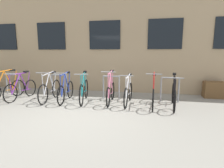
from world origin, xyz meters
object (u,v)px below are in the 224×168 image
(bicycle_teal, at_px, (84,90))
(bicycle_purple, at_px, (21,89))
(bicycle_silver, at_px, (50,90))
(planter_box, at_px, (214,90))
(bicycle_pink, at_px, (111,92))
(bicycle_red, at_px, (153,94))
(bicycle_black, at_px, (174,95))
(bicycle_white, at_px, (128,93))
(bicycle_orange, at_px, (6,88))
(bicycle_blue, at_px, (66,90))

(bicycle_teal, distance_m, bicycle_purple, 2.34)
(bicycle_silver, distance_m, planter_box, 5.92)
(bicycle_teal, relative_size, bicycle_pink, 1.07)
(bicycle_red, height_order, bicycle_black, bicycle_red)
(bicycle_white, distance_m, bicycle_purple, 3.85)
(bicycle_pink, bearing_deg, bicycle_purple, -177.61)
(planter_box, bearing_deg, bicycle_red, -145.61)
(bicycle_black, bearing_deg, bicycle_purple, -179.45)
(planter_box, bearing_deg, bicycle_silver, -165.04)
(bicycle_teal, xyz_separation_m, bicycle_black, (2.91, -0.06, -0.01))
(bicycle_red, bearing_deg, bicycle_silver, -179.77)
(bicycle_red, relative_size, bicycle_purple, 1.01)
(bicycle_teal, height_order, planter_box, bicycle_teal)
(bicycle_orange, xyz_separation_m, bicycle_silver, (1.72, 0.06, 0.00))
(bicycle_teal, bearing_deg, bicycle_blue, -173.44)
(bicycle_teal, bearing_deg, bicycle_black, -1.22)
(planter_box, bearing_deg, bicycle_teal, -162.40)
(bicycle_teal, bearing_deg, bicycle_orange, -176.87)
(bicycle_pink, bearing_deg, bicycle_white, -1.53)
(bicycle_silver, height_order, bicycle_blue, bicycle_silver)
(bicycle_pink, bearing_deg, bicycle_teal, -178.53)
(bicycle_teal, bearing_deg, bicycle_silver, -175.44)
(bicycle_white, xyz_separation_m, bicycle_purple, (-3.84, -0.12, 0.00))
(bicycle_purple, xyz_separation_m, planter_box, (6.85, 1.54, -0.07))
(bicycle_white, distance_m, bicycle_blue, 2.14)
(bicycle_teal, distance_m, bicycle_red, 2.30)
(bicycle_silver, xyz_separation_m, bicycle_black, (4.12, 0.03, -0.00))
(bicycle_teal, relative_size, bicycle_blue, 1.09)
(bicycle_silver, relative_size, bicycle_blue, 1.05)
(bicycle_orange, height_order, bicycle_blue, bicycle_orange)
(bicycle_blue, distance_m, bicycle_pink, 1.55)
(bicycle_red, bearing_deg, bicycle_white, 173.53)
(bicycle_purple, height_order, bicycle_orange, bicycle_orange)
(bicycle_red, height_order, bicycle_orange, bicycle_orange)
(bicycle_orange, distance_m, bicycle_black, 5.83)
(bicycle_black, relative_size, bicycle_blue, 1.08)
(bicycle_pink, height_order, planter_box, bicycle_pink)
(bicycle_teal, distance_m, bicycle_silver, 1.21)
(bicycle_white, xyz_separation_m, bicycle_orange, (-4.43, -0.17, 0.01))
(bicycle_red, relative_size, planter_box, 2.43)
(bicycle_red, distance_m, bicycle_white, 0.80)
(bicycle_red, xyz_separation_m, bicycle_white, (-0.79, 0.09, -0.01))
(bicycle_orange, relative_size, bicycle_silver, 0.96)
(bicycle_orange, height_order, bicycle_black, bicycle_orange)
(bicycle_purple, bearing_deg, bicycle_silver, 0.81)
(bicycle_pink, bearing_deg, planter_box, 21.40)
(bicycle_silver, bearing_deg, bicycle_teal, 4.56)
(bicycle_teal, xyz_separation_m, bicycle_blue, (-0.63, -0.07, -0.02))
(bicycle_red, relative_size, bicycle_white, 1.03)
(bicycle_orange, distance_m, bicycle_silver, 1.72)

